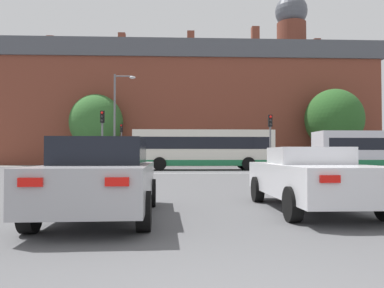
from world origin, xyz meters
name	(u,v)px	position (x,y,z in m)	size (l,w,h in m)	color
stop_line_strip	(185,173)	(0.00, 21.33, 0.00)	(8.79, 0.30, 0.01)	silver
far_pavement	(182,166)	(0.00, 36.10, 0.01)	(69.77, 2.50, 0.01)	gray
brick_civic_building	(188,105)	(1.00, 44.71, 7.39)	(45.37, 11.40, 21.71)	brown
car_saloon_left	(103,177)	(-1.98, 4.78, 0.78)	(2.06, 4.60, 1.52)	#9E9EA3
car_roadster_right	(311,178)	(2.39, 5.58, 0.70)	(1.97, 4.65, 1.37)	silver
bus_crossing_lead	(203,149)	(1.52, 26.33, 1.64)	(10.67, 2.65, 3.05)	silver
bus_crossing_trailing	(383,149)	(15.60, 25.98, 1.60)	(10.52, 2.70, 2.98)	silver
traffic_light_near_right	(270,133)	(5.73, 22.20, 2.61)	(0.26, 0.31, 3.85)	slate
traffic_light_near_left	(102,131)	(-5.46, 22.44, 2.76)	(0.26, 0.31, 4.09)	slate
traffic_light_far_right	(236,141)	(5.53, 35.28, 2.54)	(0.26, 0.31, 3.74)	slate
traffic_light_far_left	(121,138)	(-6.07, 35.34, 2.85)	(0.26, 0.31, 4.24)	slate
street_lamp_junction	(118,112)	(-5.33, 28.19, 4.66)	(1.77, 0.36, 7.76)	slate
pedestrian_waiting	(199,157)	(1.79, 35.65, 0.94)	(0.44, 0.29, 1.61)	brown
pedestrian_walking_east	(102,156)	(-8.05, 35.40, 1.01)	(0.45, 0.42, 1.72)	brown
tree_by_building	(334,119)	(16.37, 36.78, 4.97)	(6.14, 6.14, 8.20)	#4C3823
tree_kerbside	(96,122)	(-9.19, 38.20, 4.68)	(5.71, 5.71, 7.68)	#4C3823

